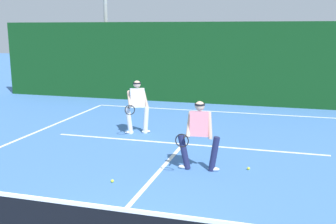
# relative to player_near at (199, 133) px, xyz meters

# --- Properties ---
(court_line_baseline_far) EXTENTS (9.30, 0.10, 0.01)m
(court_line_baseline_far) POSITION_rel_player_near_xyz_m (-0.82, 6.55, -0.86)
(court_line_baseline_far) COLOR white
(court_line_baseline_far) RESTS_ON ground_plane
(court_line_service) EXTENTS (7.58, 0.10, 0.01)m
(court_line_service) POSITION_rel_player_near_xyz_m (-0.82, 1.92, -0.86)
(court_line_service) COLOR white
(court_line_service) RESTS_ON ground_plane
(court_line_centre) EXTENTS (0.10, 6.40, 0.01)m
(court_line_centre) POSITION_rel_player_near_xyz_m (-0.82, -1.13, -0.86)
(court_line_centre) COLOR white
(court_line_centre) RESTS_ON ground_plane
(player_near) EXTENTS (0.96, 0.83, 1.57)m
(player_near) POSITION_rel_player_near_xyz_m (0.00, 0.00, 0.00)
(player_near) COLOR #1E234C
(player_near) RESTS_ON ground_plane
(player_far) EXTENTS (0.74, 0.95, 1.61)m
(player_far) POSITION_rel_player_near_xyz_m (-2.42, 2.65, 0.03)
(player_far) COLOR silver
(player_far) RESTS_ON ground_plane
(tennis_ball) EXTENTS (0.07, 0.07, 0.07)m
(tennis_ball) POSITION_rel_player_near_xyz_m (1.08, 0.31, -0.83)
(tennis_ball) COLOR #D1E033
(tennis_ball) RESTS_ON ground_plane
(tennis_ball_extra) EXTENTS (0.07, 0.07, 0.07)m
(tennis_ball_extra) POSITION_rel_player_near_xyz_m (-1.55, -1.23, -0.83)
(tennis_ball_extra) COLOR #D1E033
(tennis_ball_extra) RESTS_ON ground_plane
(back_fence_windscreen) EXTENTS (20.15, 0.12, 3.39)m
(back_fence_windscreen) POSITION_rel_player_near_xyz_m (-0.82, 8.16, 0.83)
(back_fence_windscreen) COLOR #0F3E17
(back_fence_windscreen) RESTS_ON ground_plane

